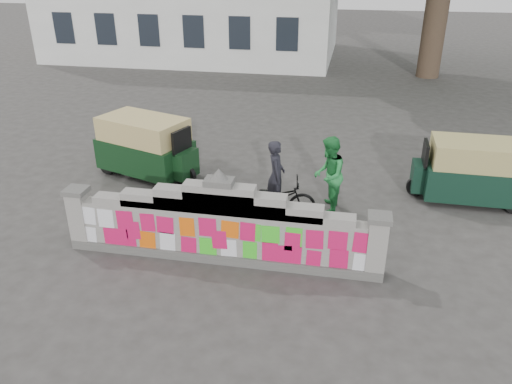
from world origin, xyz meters
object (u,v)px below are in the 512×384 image
at_px(pedestrian, 329,175).
at_px(rickshaw_left, 147,146).
at_px(rickshaw_right, 473,171).
at_px(cyclist_bike, 276,198).
at_px(cyclist_rider, 276,185).

distance_m(pedestrian, rickshaw_left, 5.20).
relative_size(pedestrian, rickshaw_right, 0.66).
relative_size(cyclist_bike, pedestrian, 1.00).
bearing_deg(cyclist_bike, pedestrian, -73.37).
bearing_deg(pedestrian, cyclist_bike, -60.64).
relative_size(cyclist_bike, rickshaw_right, 0.66).
xyz_separation_m(cyclist_rider, pedestrian, (1.16, 0.58, 0.10)).
bearing_deg(cyclist_rider, rickshaw_left, 54.88).
bearing_deg(cyclist_rider, cyclist_bike, 170.19).
distance_m(cyclist_rider, pedestrian, 1.30).
bearing_deg(pedestrian, rickshaw_left, -101.10).
xyz_separation_m(cyclist_rider, rickshaw_left, (-3.88, 1.84, 0.02)).
bearing_deg(cyclist_bike, rickshaw_left, 54.88).
distance_m(cyclist_rider, rickshaw_right, 4.97).
relative_size(pedestrian, rickshaw_left, 0.61).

